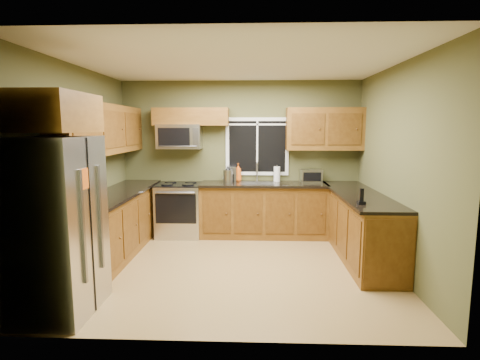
# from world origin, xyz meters

# --- Properties ---
(floor) EXTENTS (4.20, 4.20, 0.00)m
(floor) POSITION_xyz_m (0.00, 0.00, 0.00)
(floor) COLOR olive
(floor) RESTS_ON ground
(ceiling) EXTENTS (4.20, 4.20, 0.00)m
(ceiling) POSITION_xyz_m (0.00, 0.00, 2.70)
(ceiling) COLOR white
(ceiling) RESTS_ON back_wall
(back_wall) EXTENTS (4.20, 0.00, 4.20)m
(back_wall) POSITION_xyz_m (0.00, 1.80, 1.35)
(back_wall) COLOR #4E4F2A
(back_wall) RESTS_ON ground
(front_wall) EXTENTS (4.20, 0.00, 4.20)m
(front_wall) POSITION_xyz_m (0.00, -1.80, 1.35)
(front_wall) COLOR #4E4F2A
(front_wall) RESTS_ON ground
(left_wall) EXTENTS (0.00, 3.60, 3.60)m
(left_wall) POSITION_xyz_m (-2.10, 0.00, 1.35)
(left_wall) COLOR #4E4F2A
(left_wall) RESTS_ON ground
(right_wall) EXTENTS (0.00, 3.60, 3.60)m
(right_wall) POSITION_xyz_m (2.10, 0.00, 1.35)
(right_wall) COLOR #4E4F2A
(right_wall) RESTS_ON ground
(window) EXTENTS (1.12, 0.03, 1.02)m
(window) POSITION_xyz_m (0.30, 1.78, 1.55)
(window) COLOR white
(window) RESTS_ON back_wall
(base_cabinets_left) EXTENTS (0.60, 2.65, 0.90)m
(base_cabinets_left) POSITION_xyz_m (-1.80, 0.48, 0.45)
(base_cabinets_left) COLOR brown
(base_cabinets_left) RESTS_ON ground
(countertop_left) EXTENTS (0.65, 2.65, 0.04)m
(countertop_left) POSITION_xyz_m (-1.78, 0.48, 0.92)
(countertop_left) COLOR black
(countertop_left) RESTS_ON base_cabinets_left
(base_cabinets_back) EXTENTS (2.17, 0.60, 0.90)m
(base_cabinets_back) POSITION_xyz_m (0.42, 1.50, 0.45)
(base_cabinets_back) COLOR brown
(base_cabinets_back) RESTS_ON ground
(countertop_back) EXTENTS (2.17, 0.65, 0.04)m
(countertop_back) POSITION_xyz_m (0.42, 1.48, 0.92)
(countertop_back) COLOR black
(countertop_back) RESTS_ON base_cabinets_back
(base_cabinets_peninsula) EXTENTS (0.60, 2.52, 0.90)m
(base_cabinets_peninsula) POSITION_xyz_m (1.80, 0.54, 0.45)
(base_cabinets_peninsula) COLOR brown
(base_cabinets_peninsula) RESTS_ON ground
(countertop_peninsula) EXTENTS (0.65, 2.50, 0.04)m
(countertop_peninsula) POSITION_xyz_m (1.78, 0.55, 0.92)
(countertop_peninsula) COLOR black
(countertop_peninsula) RESTS_ON base_cabinets_peninsula
(upper_cabinets_left) EXTENTS (0.33, 2.65, 0.72)m
(upper_cabinets_left) POSITION_xyz_m (-1.94, 0.48, 1.86)
(upper_cabinets_left) COLOR brown
(upper_cabinets_left) RESTS_ON left_wall
(upper_cabinets_back_left) EXTENTS (1.30, 0.33, 0.30)m
(upper_cabinets_back_left) POSITION_xyz_m (-0.85, 1.64, 2.07)
(upper_cabinets_back_left) COLOR brown
(upper_cabinets_back_left) RESTS_ON back_wall
(upper_cabinets_back_right) EXTENTS (1.30, 0.33, 0.72)m
(upper_cabinets_back_right) POSITION_xyz_m (1.45, 1.64, 1.86)
(upper_cabinets_back_right) COLOR brown
(upper_cabinets_back_right) RESTS_ON back_wall
(upper_cabinet_over_fridge) EXTENTS (0.72, 0.90, 0.38)m
(upper_cabinet_over_fridge) POSITION_xyz_m (-1.74, -1.30, 2.03)
(upper_cabinet_over_fridge) COLOR brown
(upper_cabinet_over_fridge) RESTS_ON left_wall
(refrigerator) EXTENTS (0.74, 0.90, 1.80)m
(refrigerator) POSITION_xyz_m (-1.74, -1.30, 0.90)
(refrigerator) COLOR #B7B7BC
(refrigerator) RESTS_ON ground
(range) EXTENTS (0.76, 0.69, 0.94)m
(range) POSITION_xyz_m (-1.05, 1.47, 0.47)
(range) COLOR #B7B7BC
(range) RESTS_ON ground
(microwave) EXTENTS (0.76, 0.41, 0.42)m
(microwave) POSITION_xyz_m (-1.05, 1.61, 1.73)
(microwave) COLOR #B7B7BC
(microwave) RESTS_ON back_wall
(sink) EXTENTS (0.60, 0.42, 0.36)m
(sink) POSITION_xyz_m (0.30, 1.49, 0.95)
(sink) COLOR slate
(sink) RESTS_ON countertop_back
(toaster_oven) EXTENTS (0.37, 0.29, 0.22)m
(toaster_oven) POSITION_xyz_m (1.24, 1.62, 1.05)
(toaster_oven) COLOR #B7B7BC
(toaster_oven) RESTS_ON countertop_back
(coffee_maker) EXTENTS (0.16, 0.22, 0.27)m
(coffee_maker) POSITION_xyz_m (-0.15, 1.64, 1.07)
(coffee_maker) COLOR slate
(coffee_maker) RESTS_ON countertop_back
(kettle) EXTENTS (0.18, 0.18, 0.29)m
(kettle) POSITION_xyz_m (-0.20, 1.42, 1.07)
(kettle) COLOR #B7B7BC
(kettle) RESTS_ON countertop_back
(paper_towel_roll) EXTENTS (0.11, 0.11, 0.29)m
(paper_towel_roll) POSITION_xyz_m (0.65, 1.68, 1.07)
(paper_towel_roll) COLOR white
(paper_towel_roll) RESTS_ON countertop_back
(soap_bottle_a) EXTENTS (0.14, 0.14, 0.32)m
(soap_bottle_a) POSITION_xyz_m (-0.03, 1.70, 1.10)
(soap_bottle_a) COLOR #D65914
(soap_bottle_a) RESTS_ON countertop_back
(soap_bottle_c) EXTENTS (0.14, 0.14, 0.16)m
(soap_bottle_c) POSITION_xyz_m (-0.25, 1.70, 1.02)
(soap_bottle_c) COLOR white
(soap_bottle_c) RESTS_ON countertop_back
(cordless_phone) EXTENTS (0.09, 0.09, 0.20)m
(cordless_phone) POSITION_xyz_m (1.59, -0.26, 1.00)
(cordless_phone) COLOR black
(cordless_phone) RESTS_ON countertop_peninsula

